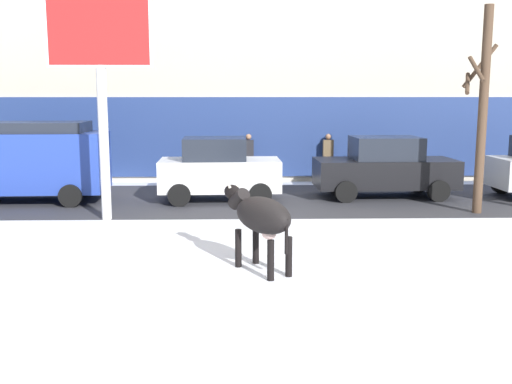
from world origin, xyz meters
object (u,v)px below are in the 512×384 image
object	(u,v)px
bare_tree_right_lot	(482,107)
pedestrian_near_billboard	(328,158)
car_black_sedan	(385,167)
cow_black	(261,216)
car_blue_van	(26,159)
pedestrian_by_cars	(249,158)
car_white_hatchback	(219,169)
billboard	(100,43)

from	to	relation	value
bare_tree_right_lot	pedestrian_near_billboard	bearing A→B (deg)	120.14
car_black_sedan	cow_black	bearing A→B (deg)	-118.09
car_blue_van	bare_tree_right_lot	size ratio (longest dim) A/B	0.87
bare_tree_right_lot	pedestrian_by_cars	bearing A→B (deg)	137.57
car_white_hatchback	car_black_sedan	distance (m)	5.05
pedestrian_by_cars	cow_black	bearing A→B (deg)	-89.60
car_blue_van	pedestrian_near_billboard	bearing A→B (deg)	20.55
car_black_sedan	car_blue_van	bearing A→B (deg)	-177.27
cow_black	car_black_sedan	world-z (taller)	car_black_sedan
car_black_sedan	pedestrian_near_billboard	xyz separation A→B (m)	(-1.30, 2.98, -0.03)
billboard	bare_tree_right_lot	xyz separation A→B (m)	(9.60, 0.61, -1.54)
car_blue_van	car_white_hatchback	distance (m)	5.59
car_white_hatchback	bare_tree_right_lot	size ratio (longest dim) A/B	0.67
cow_black	car_black_sedan	bearing A→B (deg)	61.91
billboard	car_white_hatchback	bearing A→B (deg)	43.48
car_black_sedan	pedestrian_near_billboard	distance (m)	3.25
cow_black	pedestrian_by_cars	distance (m)	10.53
billboard	pedestrian_by_cars	size ratio (longest dim) A/B	3.21
bare_tree_right_lot	car_blue_van	bearing A→B (deg)	171.05
bare_tree_right_lot	billboard	bearing A→B (deg)	-176.38
billboard	car_blue_van	distance (m)	4.92
billboard	car_white_hatchback	xyz separation A→B (m)	(2.72, 2.58, -3.39)
pedestrian_near_billboard	bare_tree_right_lot	xyz separation A→B (m)	(3.16, -5.45, 1.89)
car_blue_van	pedestrian_near_billboard	size ratio (longest dim) A/B	2.69
car_white_hatchback	billboard	bearing A→B (deg)	-136.52
billboard	car_white_hatchback	size ratio (longest dim) A/B	1.57
pedestrian_by_cars	car_blue_van	bearing A→B (deg)	-151.81
cow_black	bare_tree_right_lot	xyz separation A→B (m)	(5.89, 5.08, 1.78)
car_black_sedan	bare_tree_right_lot	distance (m)	3.61
pedestrian_by_cars	bare_tree_right_lot	world-z (taller)	bare_tree_right_lot
cow_black	pedestrian_near_billboard	world-z (taller)	pedestrian_near_billboard
car_white_hatchback	car_black_sedan	xyz separation A→B (m)	(5.02, 0.49, -0.02)
car_black_sedan	pedestrian_by_cars	bearing A→B (deg)	144.02
car_black_sedan	pedestrian_near_billboard	size ratio (longest dim) A/B	2.46
car_blue_van	bare_tree_right_lot	xyz separation A→B (m)	(12.46, -1.96, 1.53)
car_blue_van	car_white_hatchback	xyz separation A→B (m)	(5.58, 0.01, -0.32)
cow_black	pedestrian_by_cars	bearing A→B (deg)	90.40
car_white_hatchback	car_black_sedan	bearing A→B (deg)	5.61
pedestrian_near_billboard	cow_black	bearing A→B (deg)	-104.51
car_blue_van	pedestrian_by_cars	xyz separation A→B (m)	(6.50, 3.49, -0.36)
cow_black	car_blue_van	distance (m)	9.64
billboard	pedestrian_near_billboard	distance (m)	9.48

